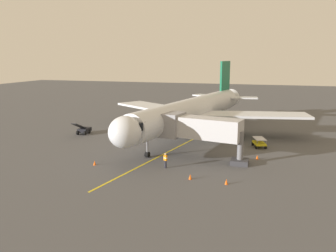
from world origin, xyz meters
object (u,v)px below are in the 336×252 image
object	(u,v)px
jet_bridge	(196,128)
airplane	(193,111)
ground_crew_marshaller	(165,160)
safety_cone_nose_right	(95,163)
baggage_cart_portside	(259,142)
safety_cone_wing_starboard	(190,177)
safety_cone_wing_port	(226,182)
safety_cone_nose_left	(257,157)
belt_loader_near_nose	(84,130)

from	to	relation	value
jet_bridge	airplane	bearing A→B (deg)	-75.52
ground_crew_marshaller	safety_cone_nose_right	distance (m)	8.27
baggage_cart_portside	safety_cone_wing_starboard	size ratio (longest dim) A/B	5.28
safety_cone_wing_port	safety_cone_wing_starboard	world-z (taller)	same
ground_crew_marshaller	safety_cone_wing_port	world-z (taller)	ground_crew_marshaller
safety_cone_nose_right	airplane	bearing A→B (deg)	-111.78
safety_cone_nose_right	safety_cone_wing_port	bearing A→B (deg)	173.30
jet_bridge	safety_cone_wing_port	size ratio (longest dim) A/B	20.94
ground_crew_marshaller	jet_bridge	bearing A→B (deg)	-115.56
jet_bridge	safety_cone_nose_left	xyz separation A→B (m)	(-7.39, -1.62, -3.49)
belt_loader_near_nose	baggage_cart_portside	bearing A→B (deg)	179.08
safety_cone_nose_left	safety_cone_wing_starboard	bearing A→B (deg)	56.32
safety_cone_nose_right	safety_cone_wing_port	world-z (taller)	same
safety_cone_nose_left	safety_cone_nose_right	bearing A→B (deg)	23.80
jet_bridge	safety_cone_nose_right	distance (m)	12.67
ground_crew_marshaller	belt_loader_near_nose	bearing A→B (deg)	-36.03
jet_bridge	ground_crew_marshaller	bearing A→B (deg)	64.44
safety_cone_nose_right	safety_cone_wing_starboard	world-z (taller)	same
safety_cone_wing_starboard	baggage_cart_portside	bearing A→B (deg)	-111.73
baggage_cart_portside	belt_loader_near_nose	bearing A→B (deg)	-0.92
airplane	safety_cone_wing_starboard	bearing A→B (deg)	102.33
safety_cone_nose_right	ground_crew_marshaller	bearing A→B (deg)	-170.32
airplane	safety_cone_wing_port	world-z (taller)	airplane
baggage_cart_portside	ground_crew_marshaller	bearing A→B (deg)	52.53
belt_loader_near_nose	safety_cone_wing_port	xyz separation A→B (m)	(-25.18, 16.24, -0.44)
baggage_cart_portside	safety_cone_nose_right	size ratio (longest dim) A/B	5.28
airplane	safety_cone_wing_starboard	world-z (taller)	airplane
safety_cone_nose_right	safety_cone_wing_port	xyz separation A→B (m)	(-15.37, 1.80, 0.00)
airplane	baggage_cart_portside	xyz separation A→B (m)	(-10.46, 4.35, -3.35)
airplane	safety_cone_nose_left	size ratio (longest dim) A/B	72.97
ground_crew_marshaller	baggage_cart_portside	world-z (taller)	ground_crew_marshaller
jet_bridge	belt_loader_near_nose	size ratio (longest dim) A/B	2.49
jet_bridge	safety_cone_nose_right	bearing A→B (deg)	30.86
jet_bridge	belt_loader_near_nose	world-z (taller)	jet_bridge
airplane	jet_bridge	bearing A→B (deg)	104.48
safety_cone_nose_right	safety_cone_nose_left	bearing A→B (deg)	-156.20
baggage_cart_portside	safety_cone_nose_left	bearing A→B (deg)	90.42
jet_bridge	safety_cone_wing_starboard	bearing A→B (deg)	98.87
airplane	safety_cone_nose_right	world-z (taller)	airplane
jet_bridge	safety_cone_nose_left	size ratio (longest dim) A/B	20.94
belt_loader_near_nose	safety_cone_wing_port	distance (m)	29.97
baggage_cart_portside	safety_cone_nose_right	distance (m)	22.64
safety_cone_wing_starboard	ground_crew_marshaller	bearing A→B (deg)	-38.58
airplane	safety_cone_wing_starboard	xyz separation A→B (m)	(-4.32, 19.76, -3.73)
airplane	belt_loader_near_nose	size ratio (longest dim) A/B	8.66
jet_bridge	baggage_cart_portside	size ratio (longest dim) A/B	3.97
belt_loader_near_nose	safety_cone_wing_port	size ratio (longest dim) A/B	8.42
safety_cone_wing_starboard	airplane	bearing A→B (deg)	-77.67
baggage_cart_portside	safety_cone_nose_left	world-z (taller)	baggage_cart_portside
ground_crew_marshaller	safety_cone_nose_left	size ratio (longest dim) A/B	3.11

